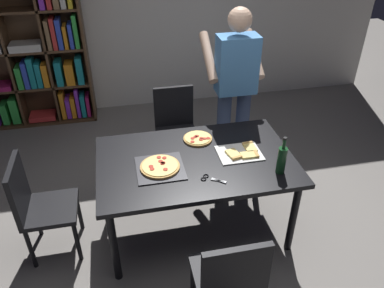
{
  "coord_description": "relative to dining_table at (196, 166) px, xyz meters",
  "views": [
    {
      "loc": [
        -0.55,
        -2.45,
        2.54
      ],
      "look_at": [
        0.0,
        0.15,
        0.8
      ],
      "focal_mm": 35.33,
      "sensor_mm": 36.0,
      "label": 1
    }
  ],
  "objects": [
    {
      "name": "chair_near_camera",
      "position": [
        -0.0,
        -0.99,
        -0.17
      ],
      "size": [
        0.42,
        0.42,
        0.9
      ],
      "color": "black",
      "rests_on": "ground_plane"
    },
    {
      "name": "back_wall",
      "position": [
        0.0,
        2.6,
        0.72
      ],
      "size": [
        6.4,
        0.1,
        2.8
      ],
      "primitive_type": "cube",
      "color": "silver",
      "rests_on": "ground_plane"
    },
    {
      "name": "bookshelf",
      "position": [
        -1.57,
        2.37,
        0.25
      ],
      "size": [
        1.4,
        0.35,
        1.95
      ],
      "color": "#513823",
      "rests_on": "ground_plane"
    },
    {
      "name": "ground_plane",
      "position": [
        0.0,
        0.0,
        -0.68
      ],
      "size": [
        12.0,
        12.0,
        0.0
      ],
      "primitive_type": "plane",
      "color": "gray"
    },
    {
      "name": "person_serving_pizza",
      "position": [
        0.56,
        0.77,
        0.32
      ],
      "size": [
        0.55,
        0.54,
        1.75
      ],
      "color": "#38476B",
      "rests_on": "ground_plane"
    },
    {
      "name": "chair_left_end",
      "position": [
        -1.29,
        0.0,
        -0.17
      ],
      "size": [
        0.42,
        0.42,
        0.9
      ],
      "color": "black",
      "rests_on": "ground_plane"
    },
    {
      "name": "second_pizza_plain",
      "position": [
        0.08,
        0.28,
        0.08
      ],
      "size": [
        0.25,
        0.25,
        0.03
      ],
      "color": "tan",
      "rests_on": "dining_table"
    },
    {
      "name": "kitchen_scissors",
      "position": [
        0.05,
        -0.28,
        0.08
      ],
      "size": [
        0.19,
        0.15,
        0.01
      ],
      "color": "silver",
      "rests_on": "dining_table"
    },
    {
      "name": "wine_bottle",
      "position": [
        0.6,
        -0.3,
        0.19
      ],
      "size": [
        0.07,
        0.07,
        0.32
      ],
      "color": "#194723",
      "rests_on": "dining_table"
    },
    {
      "name": "chair_far_side",
      "position": [
        0.0,
        0.99,
        -0.17
      ],
      "size": [
        0.42,
        0.42,
        0.9
      ],
      "color": "black",
      "rests_on": "ground_plane"
    },
    {
      "name": "pepperoni_pizza_on_tray",
      "position": [
        -0.3,
        -0.07,
        0.09
      ],
      "size": [
        0.37,
        0.37,
        0.04
      ],
      "color": "#2D2D33",
      "rests_on": "dining_table"
    },
    {
      "name": "pizza_slices_on_towel",
      "position": [
        0.39,
        -0.01,
        0.08
      ],
      "size": [
        0.36,
        0.28,
        0.03
      ],
      "color": "white",
      "rests_on": "dining_table"
    },
    {
      "name": "dining_table",
      "position": [
        0.0,
        0.0,
        0.0
      ],
      "size": [
        1.6,
        1.01,
        0.75
      ],
      "color": "black",
      "rests_on": "ground_plane"
    }
  ]
}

